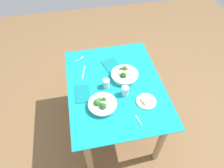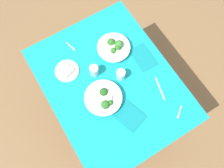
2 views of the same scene
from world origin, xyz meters
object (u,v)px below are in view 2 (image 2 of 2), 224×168
object	(u,v)px
broccoli_bowl_far	(104,98)
fork_by_far_bowl	(179,113)
fork_by_near_bowl	(71,47)
water_glass_side	(121,75)
table_knife_left	(160,88)
water_glass_center	(94,71)
bread_side_plate	(67,71)
broccoli_bowl_near	(114,47)
napkin_folded_lower	(130,116)
napkin_folded_upper	(143,57)

from	to	relation	value
broccoli_bowl_far	fork_by_far_bowl	world-z (taller)	broccoli_bowl_far
fork_by_far_bowl	fork_by_near_bowl	bearing A→B (deg)	-101.58
water_glass_side	fork_by_near_bowl	bearing A→B (deg)	25.08
fork_by_near_bowl	table_knife_left	world-z (taller)	same
fork_by_far_bowl	fork_by_near_bowl	world-z (taller)	same
water_glass_center	broccoli_bowl_far	bearing A→B (deg)	167.64
water_glass_side	table_knife_left	bearing A→B (deg)	-138.90
water_glass_side	bread_side_plate	bearing A→B (deg)	51.79
bread_side_plate	table_knife_left	bearing A→B (deg)	-132.75
water_glass_center	table_knife_left	bearing A→B (deg)	-135.64
broccoli_bowl_near	napkin_folded_lower	size ratio (longest dim) A/B	1.37
broccoli_bowl_near	napkin_folded_upper	xyz separation A→B (m)	(-0.18, -0.16, -0.03)
water_glass_side	fork_by_far_bowl	size ratio (longest dim) A/B	1.05
broccoli_bowl_far	bread_side_plate	size ratio (longest dim) A/B	1.49
broccoli_bowl_near	bread_side_plate	bearing A→B (deg)	86.37
bread_side_plate	water_glass_center	world-z (taller)	water_glass_center
bread_side_plate	water_glass_center	xyz separation A→B (m)	(-0.13, -0.17, 0.04)
water_glass_center	fork_by_near_bowl	bearing A→B (deg)	8.98
broccoli_bowl_near	fork_by_far_bowl	xyz separation A→B (m)	(-0.69, -0.13, -0.03)
broccoli_bowl_far	bread_side_plate	world-z (taller)	broccoli_bowl_far
bread_side_plate	fork_by_near_bowl	distance (m)	0.22
fork_by_near_bowl	water_glass_side	bearing A→B (deg)	10.76
water_glass_side	table_knife_left	world-z (taller)	water_glass_side
bread_side_plate	water_glass_side	world-z (taller)	water_glass_side
water_glass_center	napkin_folded_upper	size ratio (longest dim) A/B	0.45
broccoli_bowl_far	bread_side_plate	distance (m)	0.37
broccoli_bowl_near	fork_by_far_bowl	size ratio (longest dim) A/B	3.05
fork_by_far_bowl	water_glass_center	bearing A→B (deg)	-94.67
water_glass_side	napkin_folded_upper	size ratio (longest dim) A/B	0.42
bread_side_plate	napkin_folded_lower	xyz separation A→B (m)	(-0.55, -0.22, -0.01)
table_knife_left	napkin_folded_lower	world-z (taller)	napkin_folded_lower
broccoli_bowl_near	table_knife_left	world-z (taller)	broccoli_bowl_near
broccoli_bowl_far	water_glass_center	bearing A→B (deg)	-12.36
fork_by_far_bowl	table_knife_left	size ratio (longest dim) A/B	0.45
water_glass_center	napkin_folded_upper	distance (m)	0.41
broccoli_bowl_far	napkin_folded_lower	bearing A→B (deg)	-154.39
bread_side_plate	fork_by_far_bowl	xyz separation A→B (m)	(-0.72, -0.55, -0.01)
bread_side_plate	fork_by_far_bowl	world-z (taller)	bread_side_plate
water_glass_center	table_knife_left	xyz separation A→B (m)	(-0.37, -0.36, -0.05)
broccoli_bowl_far	napkin_folded_upper	size ratio (longest dim) A/B	1.28
broccoli_bowl_far	napkin_folded_lower	distance (m)	0.23
broccoli_bowl_near	fork_by_near_bowl	size ratio (longest dim) A/B	2.53
bread_side_plate	broccoli_bowl_near	bearing A→B (deg)	-93.63
fork_by_far_bowl	napkin_folded_upper	world-z (taller)	napkin_folded_upper
water_glass_center	table_knife_left	distance (m)	0.52
table_knife_left	napkin_folded_upper	world-z (taller)	napkin_folded_upper
bread_side_plate	napkin_folded_upper	bearing A→B (deg)	-109.96
napkin_folded_lower	water_glass_side	bearing A→B (deg)	-19.99
bread_side_plate	table_knife_left	world-z (taller)	bread_side_plate
table_knife_left	napkin_folded_lower	distance (m)	0.32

